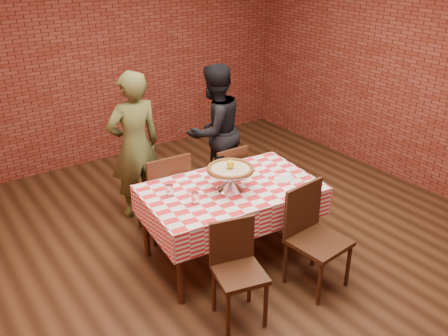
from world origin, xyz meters
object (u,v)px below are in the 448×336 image
at_px(table, 231,222).
at_px(chair_near_left, 240,276).
at_px(pizza, 230,169).
at_px(diner_olive, 135,146).
at_px(chair_near_right, 319,240).
at_px(diner_black, 214,131).
at_px(chair_far_right, 223,180).
at_px(water_glass_right, 170,190).
at_px(chair_far_left, 162,193).
at_px(water_glass_left, 195,198).
at_px(condiment_caddy, 220,165).
at_px(pizza_stand, 230,180).

bearing_deg(table, chair_near_left, -121.32).
distance_m(pizza, diner_olive, 1.35).
height_order(chair_near_right, diner_black, diner_black).
bearing_deg(chair_far_right, table, 60.80).
distance_m(water_glass_right, diner_olive, 1.10).
relative_size(chair_far_left, diner_black, 0.59).
bearing_deg(water_glass_left, diner_black, 50.14).
distance_m(diner_olive, diner_black, 1.00).
distance_m(condiment_caddy, chair_near_left, 1.28).
distance_m(chair_near_left, diner_black, 2.29).
bearing_deg(diner_olive, water_glass_right, 81.45).
relative_size(water_glass_left, chair_far_right, 0.12).
relative_size(pizza_stand, pizza, 1.03).
bearing_deg(chair_far_right, condiment_caddy, 51.60).
bearing_deg(water_glass_left, pizza, 6.43).
bearing_deg(pizza, chair_near_right, -63.00).
bearing_deg(diner_black, chair_near_right, 73.80).
relative_size(chair_near_right, diner_olive, 0.57).
bearing_deg(chair_far_left, diner_black, -150.30).
relative_size(diner_olive, diner_black, 1.04).
bearing_deg(chair_near_right, chair_far_right, 83.28).
bearing_deg(water_glass_right, chair_far_left, 69.53).
relative_size(chair_near_left, chair_near_right, 0.92).
xyz_separation_m(table, condiment_caddy, (0.09, 0.31, 0.46)).
xyz_separation_m(pizza, diner_olive, (-0.33, 1.30, -0.14)).
xyz_separation_m(pizza, water_glass_left, (-0.41, -0.05, -0.15)).
relative_size(pizza, condiment_caddy, 2.78).
height_order(condiment_caddy, diner_olive, diner_olive).
xyz_separation_m(table, water_glass_right, (-0.54, 0.18, 0.44)).
bearing_deg(diner_olive, chair_far_right, 143.85).
relative_size(condiment_caddy, diner_black, 0.10).
xyz_separation_m(water_glass_right, diner_black, (1.18, 1.03, -0.02)).
bearing_deg(chair_far_right, chair_far_left, -3.75).
relative_size(pizza_stand, chair_far_right, 0.51).
relative_size(pizza_stand, condiment_caddy, 2.86).
relative_size(pizza_stand, diner_olive, 0.27).
distance_m(chair_near_left, chair_far_left, 1.52).
height_order(chair_near_left, diner_black, diner_black).
relative_size(chair_near_right, chair_far_left, 0.99).
height_order(pizza_stand, condiment_caddy, pizza_stand).
bearing_deg(chair_far_left, diner_olive, -81.98).
distance_m(chair_far_right, diner_black, 0.68).
bearing_deg(diner_black, pizza_stand, 53.23).
relative_size(chair_near_left, chair_far_left, 0.91).
bearing_deg(water_glass_right, table, -18.19).
bearing_deg(chair_far_left, chair_near_right, 118.44).
relative_size(condiment_caddy, chair_near_right, 0.16).
bearing_deg(pizza_stand, water_glass_left, -173.57).
distance_m(condiment_caddy, chair_far_right, 0.63).
relative_size(water_glass_left, diner_olive, 0.06).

